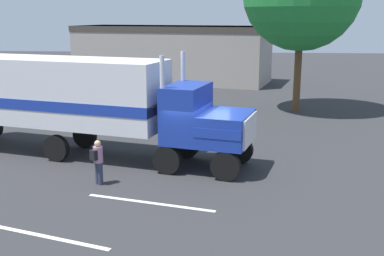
% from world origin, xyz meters
% --- Properties ---
extents(ground_plane, '(120.00, 120.00, 0.00)m').
position_xyz_m(ground_plane, '(0.00, 0.00, 0.00)').
color(ground_plane, '#2D2D30').
extents(lane_stripe_near, '(4.31, 1.20, 0.01)m').
position_xyz_m(lane_stripe_near, '(-1.28, -3.50, 0.01)').
color(lane_stripe_near, silver).
rests_on(lane_stripe_near, ground_plane).
extents(lane_stripe_mid, '(4.25, 1.44, 0.01)m').
position_xyz_m(lane_stripe_mid, '(-3.89, -6.03, 0.01)').
color(lane_stripe_mid, silver).
rests_on(lane_stripe_mid, ground_plane).
extents(semi_truck, '(14.32, 6.02, 4.50)m').
position_xyz_m(semi_truck, '(-5.51, 1.68, 2.52)').
color(semi_truck, '#193399').
rests_on(semi_truck, ground_plane).
extents(person_bystander, '(0.44, 0.47, 1.63)m').
position_xyz_m(person_bystander, '(-3.40, -1.94, 0.89)').
color(person_bystander, '#2D3347').
rests_on(person_bystander, ground_plane).
extents(parked_car, '(4.64, 2.53, 1.57)m').
position_xyz_m(parked_car, '(-7.08, 12.50, 0.81)').
color(parked_car, '#B7B7BC').
rests_on(parked_car, ground_plane).
extents(building_backdrop, '(18.50, 10.28, 4.99)m').
position_xyz_m(building_backdrop, '(-4.15, 25.39, 2.70)').
color(building_backdrop, '#9E938C').
rests_on(building_backdrop, ground_plane).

